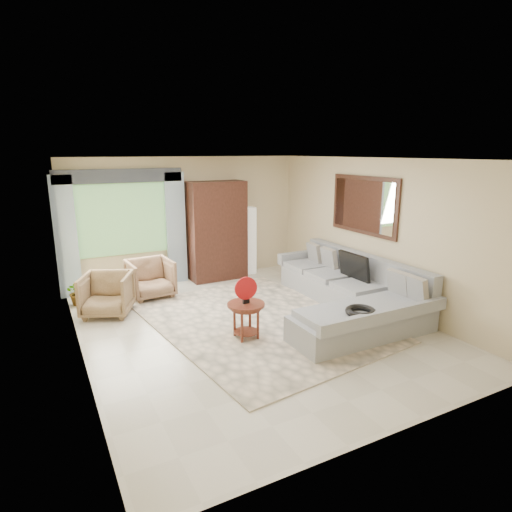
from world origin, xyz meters
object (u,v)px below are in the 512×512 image
tv_screen (354,266)px  potted_plant (79,291)px  sectional_sofa (349,296)px  armchair_left (107,294)px  armoire (217,231)px  armchair_right (151,278)px  coffee_table (246,320)px  floor_lamp (249,241)px

tv_screen → potted_plant: bearing=151.8°
sectional_sofa → armchair_left: (-3.72, 1.77, 0.08)m
tv_screen → armoire: (-1.50, 2.68, 0.33)m
sectional_sofa → armchair_right: 3.68m
coffee_table → floor_lamp: (1.63, 3.13, 0.46)m
armchair_right → armchair_left: bearing=-151.0°
coffee_table → armoire: armoire is taller
coffee_table → potted_plant: coffee_table is taller
potted_plant → armchair_right: bearing=-9.4°
potted_plant → armoire: 3.00m
armchair_right → potted_plant: (-1.26, 0.21, -0.13)m
coffee_table → armchair_right: 2.64m
armchair_right → armoire: size_ratio=0.38×
sectional_sofa → potted_plant: bearing=148.0°
coffee_table → tv_screen: bearing=9.5°
potted_plant → armoire: size_ratio=0.23×
armchair_left → coffee_table: bearing=-25.2°
armchair_left → armoire: bearing=48.7°
sectional_sofa → potted_plant: size_ratio=7.26×
sectional_sofa → floor_lamp: floor_lamp is taller
sectional_sofa → floor_lamp: (-0.43, 2.96, 0.47)m
coffee_table → floor_lamp: size_ratio=0.37×
sectional_sofa → armchair_left: bearing=154.5°
armchair_left → tv_screen: bearing=3.1°
potted_plant → floor_lamp: bearing=6.2°
sectional_sofa → potted_plant: (-4.10, 2.56, -0.04)m
coffee_table → armoire: 3.27m
coffee_table → potted_plant: size_ratio=1.16×
potted_plant → armoire: (2.87, 0.34, 0.81)m
armchair_right → floor_lamp: (2.40, 0.61, 0.39)m
armchair_left → potted_plant: 0.88m
potted_plant → armoire: armoire is taller
potted_plant → tv_screen: bearing=-28.2°
sectional_sofa → coffee_table: sectional_sofa is taller
armchair_right → potted_plant: 1.29m
armchair_left → armoire: (2.49, 1.12, 0.69)m
sectional_sofa → tv_screen: 0.56m
armchair_left → armchair_right: size_ratio=0.99×
tv_screen → floor_lamp: 2.83m
tv_screen → armchair_left: size_ratio=0.93×
sectional_sofa → floor_lamp: 3.03m
armchair_left → armoire: armoire is taller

